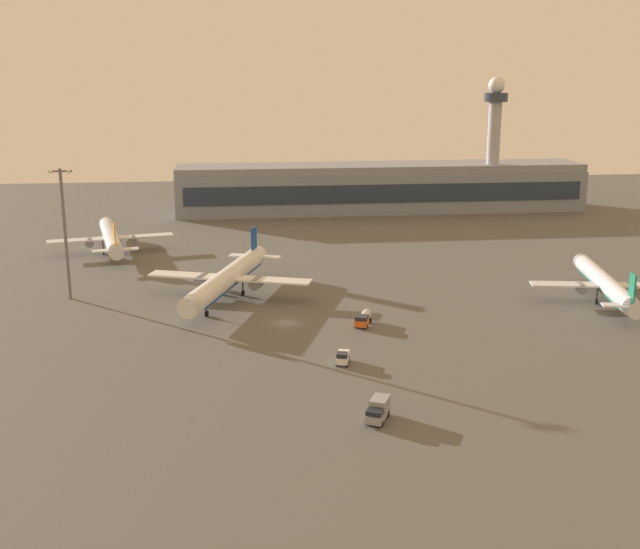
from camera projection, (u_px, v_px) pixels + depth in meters
The scene contains 10 objects.
ground_plane at pixel (287, 323), 155.49m from camera, with size 416.00×416.00×0.00m, color #56544F.
terminal_building at pixel (381, 188), 277.05m from camera, with size 141.92×22.40×16.40m.
control_tower at pixel (494, 135), 271.96m from camera, with size 8.00×8.00×46.01m.
airplane_taxiway_distant at pixel (606, 284), 168.57m from camera, with size 31.91×40.81×10.50m.
airplane_far_stand at pixel (228, 278), 171.19m from camera, with size 35.87×45.57×12.06m.
airplane_terminal_side at pixel (111, 237), 214.29m from camera, with size 33.43×42.70×11.02m.
fuel_truck at pixel (363, 319), 153.60m from camera, with size 4.27×6.63×2.35m.
catering_truck at pixel (378, 410), 112.03m from camera, with size 4.58×6.11×3.05m.
maintenance_van at pixel (343, 357), 133.62m from camera, with size 2.91×4.49×2.25m.
apron_light_central at pixel (65, 226), 167.69m from camera, with size 4.80×0.90×28.41m.
Camera 1 is at (-10.36, -147.83, 48.47)m, focal length 44.28 mm.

